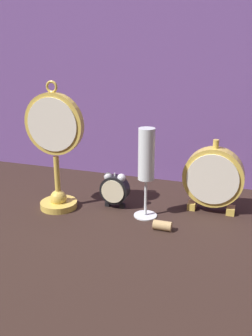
# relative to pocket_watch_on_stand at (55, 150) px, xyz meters

# --- Properties ---
(ground_plane) EXTENTS (4.00, 4.00, 0.00)m
(ground_plane) POSITION_rel_pocket_watch_on_stand_xyz_m (0.17, -0.03, -0.15)
(ground_plane) COLOR black
(fabric_backdrop_drape) EXTENTS (1.79, 0.01, 0.76)m
(fabric_backdrop_drape) POSITION_rel_pocket_watch_on_stand_xyz_m (0.17, 0.30, 0.23)
(fabric_backdrop_drape) COLOR #6B478E
(fabric_backdrop_drape) RESTS_ON ground_plane
(pocket_watch_on_stand) EXTENTS (0.15, 0.09, 0.32)m
(pocket_watch_on_stand) POSITION_rel_pocket_watch_on_stand_xyz_m (0.00, 0.00, 0.00)
(pocket_watch_on_stand) COLOR gold
(pocket_watch_on_stand) RESTS_ON ground_plane
(alarm_clock_twin_bell) EXTENTS (0.07, 0.03, 0.09)m
(alarm_clock_twin_bell) POSITION_rel_pocket_watch_on_stand_xyz_m (0.14, 0.05, -0.10)
(alarm_clock_twin_bell) COLOR black
(alarm_clock_twin_bell) RESTS_ON ground_plane
(mantel_clock_silver) EXTENTS (0.15, 0.04, 0.19)m
(mantel_clock_silver) POSITION_rel_pocket_watch_on_stand_xyz_m (0.38, 0.10, -0.06)
(mantel_clock_silver) COLOR gold
(mantel_clock_silver) RESTS_ON ground_plane
(champagne_flute) EXTENTS (0.06, 0.06, 0.22)m
(champagne_flute) POSITION_rel_pocket_watch_on_stand_xyz_m (0.23, 0.02, -0.01)
(champagne_flute) COLOR silver
(champagne_flute) RESTS_ON ground_plane
(wine_cork) EXTENTS (0.04, 0.02, 0.02)m
(wine_cork) POSITION_rel_pocket_watch_on_stand_xyz_m (0.28, -0.03, -0.14)
(wine_cork) COLOR tan
(wine_cork) RESTS_ON ground_plane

